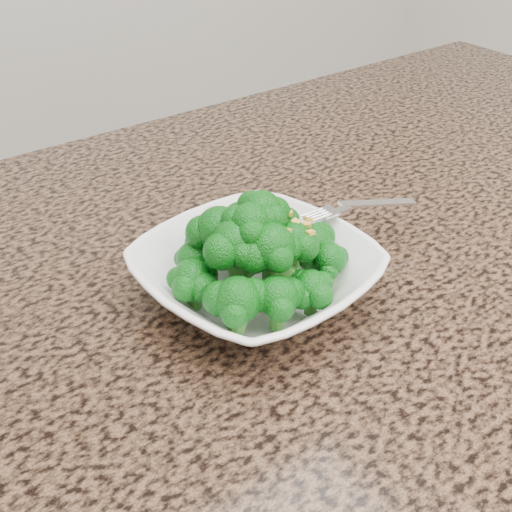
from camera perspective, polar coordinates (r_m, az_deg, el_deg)
granite_counter at (r=0.66m, az=7.92°, el=-4.72°), size 1.64×1.04×0.03m
bowl at (r=0.62m, az=0.00°, el=-1.75°), size 0.24×0.24×0.05m
broccoli_pile at (r=0.59m, az=0.00°, el=3.48°), size 0.19×0.19×0.08m
garlic_topping at (r=0.57m, az=0.00°, el=7.13°), size 0.12×0.12×0.01m
fork at (r=0.67m, az=7.86°, el=4.17°), size 0.17×0.05×0.01m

